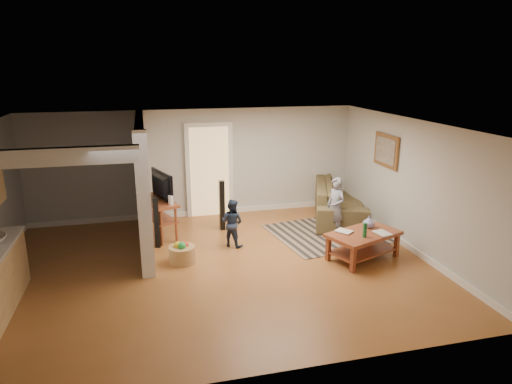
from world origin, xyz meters
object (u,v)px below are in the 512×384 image
coffee_table (364,238)px  toy_basket (182,254)px  sofa (339,216)px  speaker_right (222,205)px  toddler (232,245)px  speaker_left (157,223)px  tv_console (158,203)px  child (334,236)px

coffee_table → toy_basket: size_ratio=3.16×
sofa → toy_basket: (-3.84, -1.77, 0.17)m
speaker_right → toddler: speaker_right is taller
speaker_left → sofa: bearing=18.9°
coffee_table → tv_console: bearing=149.9°
tv_console → speaker_left: tv_console is taller
sofa → speaker_right: bearing=115.7°
sofa → child: (-0.63, -1.19, 0.00)m
tv_console → speaker_left: size_ratio=1.31×
coffee_table → tv_console: tv_console is taller
toy_basket → sofa: bearing=24.7°
speaker_left → child: size_ratio=0.81×
tv_console → child: bearing=-33.6°
toy_basket → speaker_left: bearing=115.3°
speaker_right → toddler: 1.09m
coffee_table → speaker_right: size_ratio=1.37×
speaker_right → child: (2.21, -0.93, -0.55)m
sofa → tv_console: 4.25m
speaker_right → tv_console: bearing=179.5°
speaker_left → toddler: bearing=-4.2°
toy_basket → toddler: (1.04, 0.57, -0.17)m
speaker_left → toy_basket: 0.99m
coffee_table → speaker_left: bearing=158.3°
toddler → speaker_left: bearing=31.6°
speaker_left → child: bearing=2.5°
toy_basket → coffee_table: bearing=-10.6°
toy_basket → toddler: size_ratio=0.50×
coffee_table → child: bearing=92.3°
tv_console → child: size_ratio=1.07×
coffee_table → speaker_left: speaker_left is taller
child → toddler: bearing=-111.0°
speaker_right → toddler: size_ratio=1.15×
speaker_right → toddler: (0.04, -0.94, -0.55)m
speaker_left → toddler: speaker_left is taller
sofa → toddler: 3.05m
coffee_table → speaker_right: 3.11m
tv_console → coffee_table: bearing=-49.6°
child → toddler: 2.18m
child → coffee_table: bearing=-19.0°
tv_console → toy_basket: (0.33, -1.47, -0.54)m
sofa → coffee_table: size_ratio=1.89×
tv_console → speaker_left: 0.67m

